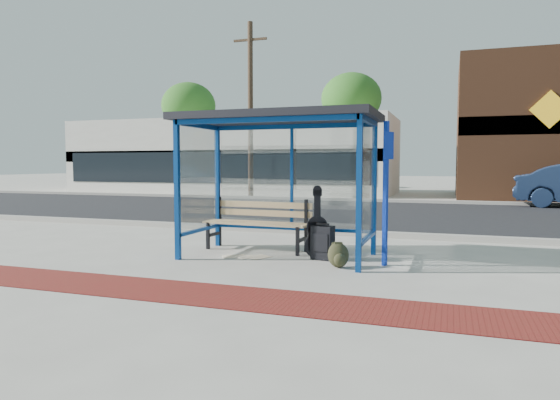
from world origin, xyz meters
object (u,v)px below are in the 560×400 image
at_px(bench, 258,221).
at_px(suitcase, 323,243).
at_px(guitar_bag, 317,233).
at_px(backpack, 339,256).

height_order(bench, suitcase, bench).
bearing_deg(suitcase, bench, 168.41).
xyz_separation_m(guitar_bag, suitcase, (0.12, -0.10, -0.14)).
bearing_deg(bench, guitar_bag, -15.73).
relative_size(bench, suitcase, 3.33).
distance_m(guitar_bag, suitcase, 0.21).
bearing_deg(suitcase, backpack, -44.47).
relative_size(bench, guitar_bag, 1.77).
height_order(guitar_bag, backpack, guitar_bag).
bearing_deg(backpack, bench, 123.92).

